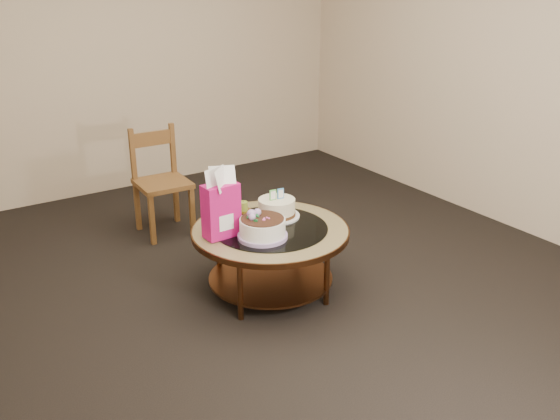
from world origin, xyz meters
TOP-DOWN VIEW (x-y plane):
  - ground at (0.00, 0.00)m, footprint 5.00×5.00m
  - room_walls at (0.00, 0.00)m, footprint 4.52×5.02m
  - coffee_table at (0.00, -0.00)m, footprint 1.02×1.02m
  - decorated_cake at (-0.13, -0.10)m, footprint 0.31×0.31m
  - cream_cake at (0.14, 0.13)m, footprint 0.31×0.31m
  - gift_bag at (-0.32, 0.06)m, footprint 0.22×0.17m
  - pillar_candle at (-0.02, 0.31)m, footprint 0.12×0.12m
  - dining_chair at (-0.19, 1.31)m, footprint 0.41×0.41m

SIDE VIEW (x-z plane):
  - ground at x=0.00m, z-range 0.00..0.00m
  - coffee_table at x=0.00m, z-range 0.15..0.61m
  - dining_chair at x=-0.19m, z-range 0.01..0.85m
  - pillar_candle at x=-0.02m, z-range 0.44..0.53m
  - decorated_cake at x=-0.13m, z-range 0.43..0.61m
  - cream_cake at x=0.14m, z-range 0.42..0.62m
  - gift_bag at x=-0.32m, z-range 0.46..0.90m
  - room_walls at x=0.00m, z-range 0.24..2.85m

